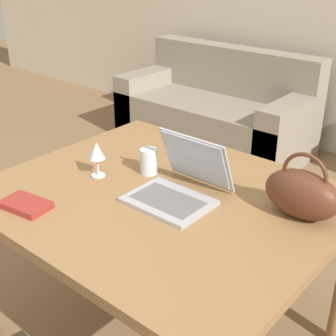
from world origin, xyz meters
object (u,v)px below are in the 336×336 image
laptop (182,181)px  wine_glass (97,152)px  couch (216,113)px  drinking_glass (149,161)px  handbag (302,193)px

laptop → wine_glass: laptop is taller
couch → drinking_glass: size_ratio=15.20×
couch → wine_glass: wine_glass is taller
laptop → drinking_glass: bearing=164.4°
drinking_glass → couch: bearing=117.2°
couch → drinking_glass: bearing=-62.8°
couch → handbag: (1.61, -1.82, 0.55)m
couch → wine_glass: (0.84, -2.07, 0.56)m
laptop → handbag: handbag is taller
wine_glass → handbag: bearing=17.3°
wine_glass → drinking_glass: bearing=47.4°
laptop → drinking_glass: (-0.22, 0.06, -0.01)m
drinking_glass → handbag: handbag is taller
drinking_glass → wine_glass: wine_glass is taller
wine_glass → couch: bearing=112.1°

